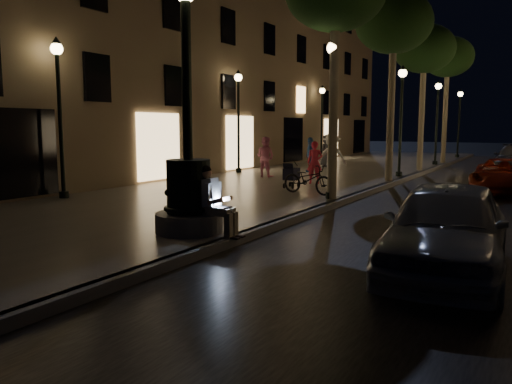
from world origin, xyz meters
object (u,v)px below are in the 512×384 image
Objects in this scene: lamp_left_b at (238,108)px; pedestrian_dark at (327,151)px; seated_man_laptop at (213,199)px; lamp_curb_c at (437,111)px; fountain_lamppost at (189,183)px; pedestrian_blue at (310,155)px; tree_second at (394,24)px; lamp_left_c at (322,113)px; car_third at (503,176)px; car_front at (446,228)px; lamp_left_a at (59,97)px; bicycle at (308,179)px; lamp_curb_d at (459,114)px; pedestrian_red at (315,162)px; lamp_curb_b at (401,106)px; tree_far at (448,58)px; lamp_curb_a at (332,97)px; tree_third at (424,50)px; stroller at (291,174)px; pedestrian_pink at (265,157)px; pedestrian_white at (332,157)px.

lamp_left_b is 6.23m from pedestrian_dark.
lamp_curb_c is at bearing 89.78° from seated_man_laptop.
pedestrian_blue is (-3.56, 13.96, -0.18)m from fountain_lamppost.
pedestrian_blue is (-4.36, 1.96, -5.30)m from tree_second.
lamp_left_c is 15.59m from car_third.
pedestrian_dark is at bearing 114.20° from car_front.
bicycle is (6.09, 4.59, -2.55)m from lamp_left_a.
lamp_curb_d is at bearing 89.84° from seated_man_laptop.
lamp_left_b reaches higher than pedestrian_red.
lamp_left_b and lamp_left_c have the same top height.
fountain_lamppost is at bearing -17.35° from lamp_left_a.
tree_second reaches higher than lamp_curb_b.
tree_far reaches higher than lamp_curb_a.
tree_third reaches higher than stroller.
bicycle is at bearing -138.50° from car_third.
fountain_lamppost reaches higher than lamp_curb_a.
lamp_curb_d reaches higher than stroller.
tree_far reaches higher than bicycle.
fountain_lamppost is 14.40m from pedestrian_blue.
fountain_lamppost reaches higher than pedestrian_dark.
pedestrian_pink is 1.04× the size of pedestrian_blue.
lamp_curb_c is 2.52× the size of pedestrian_white.
fountain_lamppost is 1.08× the size of lamp_curb_b.
pedestrian_white is (5.20, -1.20, -2.08)m from lamp_left_b.
lamp_curb_b reaches higher than pedestrian_dark.
lamp_curb_a is at bearing 86.17° from pedestrian_white.
stroller is 0.22× the size of car_third.
pedestrian_red is at bearing -99.25° from lamp_curb_c.
tree_far is at bearing -15.69° from pedestrian_dark.
pedestrian_dark reaches higher than pedestrian_red.
lamp_curb_a reaches higher than bicycle.
tree_far is 4.49× the size of pedestrian_blue.
lamp_left_a is 9.23m from pedestrian_pink.
car_third is 2.31× the size of pedestrian_white.
tree_second reaches higher than lamp_curb_c.
pedestrian_dark is at bearing 103.36° from fountain_lamppost.
tree_third is 10.17m from pedestrian_red.
lamp_curb_c is 22.27m from car_front.
tree_far reaches higher than lamp_curb_c.
lamp_curb_b and lamp_left_b have the same top height.
tree_third is 0.96× the size of tree_far.
tree_second is 13.63m from car_front.
pedestrian_white is (-1.90, -11.20, -2.08)m from lamp_curb_c.
pedestrian_red is at bearing 58.50° from pedestrian_white.
tree_third is 7.03m from pedestrian_dark.
pedestrian_red is at bearing 120.55° from lamp_curb_a.
lamp_curb_a is 3.83m from stroller.
lamp_curb_d is at bearing 80.06° from stroller.
lamp_curb_d is 1.09× the size of car_third.
lamp_left_b is 1.09× the size of car_front.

